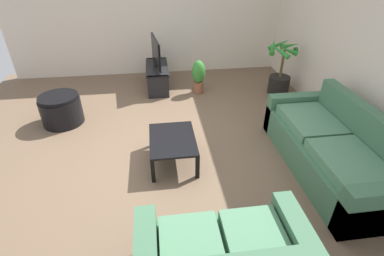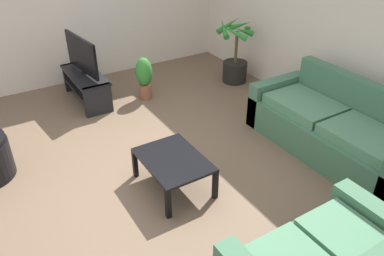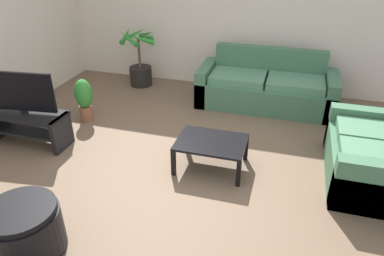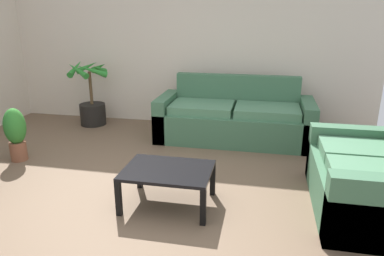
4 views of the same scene
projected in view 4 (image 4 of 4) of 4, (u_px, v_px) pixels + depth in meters
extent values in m
plane|color=brown|center=(117.00, 213.00, 3.34)|extent=(6.60, 6.60, 0.00)
cube|color=beige|center=(186.00, 41.00, 5.72)|extent=(6.00, 0.06, 2.70)
cube|color=#3F6B4C|center=(234.00, 126.00, 5.20)|extent=(2.21, 0.90, 0.42)
cube|color=#3F6B4C|center=(237.00, 91.00, 5.41)|extent=(1.85, 0.16, 0.48)
cube|color=#3F6B4C|center=(167.00, 116.00, 5.37)|extent=(0.18, 0.90, 0.62)
cube|color=#3F6B4C|center=(307.00, 124.00, 4.98)|extent=(0.18, 0.90, 0.62)
cube|color=#4F7F5D|center=(202.00, 107.00, 5.16)|extent=(0.88, 0.66, 0.12)
cube|color=#4F7F5D|center=(267.00, 111.00, 4.98)|extent=(0.88, 0.66, 0.12)
cube|color=#3F6B4C|center=(364.00, 189.00, 3.35)|extent=(0.90, 1.45, 0.42)
cube|color=#3F6B4C|center=(351.00, 154.00, 3.91)|extent=(0.90, 0.18, 0.62)
cube|color=#4F7F5D|center=(370.00, 174.00, 3.02)|extent=(0.66, 0.50, 0.12)
cube|color=#4F7F5D|center=(356.00, 151.00, 3.53)|extent=(0.66, 0.50, 0.12)
cube|color=black|center=(168.00, 170.00, 3.38)|extent=(0.83, 0.61, 0.03)
cube|color=black|center=(119.00, 198.00, 3.25)|extent=(0.05, 0.05, 0.34)
cube|color=black|center=(203.00, 207.00, 3.10)|extent=(0.05, 0.05, 0.34)
cube|color=black|center=(139.00, 172.00, 3.78)|extent=(0.05, 0.05, 0.34)
cube|color=black|center=(213.00, 179.00, 3.63)|extent=(0.05, 0.05, 0.34)
cylinder|color=black|center=(93.00, 114.00, 5.95)|extent=(0.42, 0.42, 0.35)
cylinder|color=brown|center=(91.00, 88.00, 5.81)|extent=(0.05, 0.05, 0.54)
cone|color=#2B852E|center=(99.00, 69.00, 5.67)|extent=(0.12, 0.37, 0.22)
cone|color=#2B852E|center=(99.00, 67.00, 5.85)|extent=(0.38, 0.28, 0.23)
cone|color=#2B852E|center=(87.00, 67.00, 5.87)|extent=(0.36, 0.31, 0.23)
cone|color=#2B852E|center=(75.00, 68.00, 5.75)|extent=(0.12, 0.47, 0.26)
cone|color=#2B852E|center=(77.00, 70.00, 5.55)|extent=(0.45, 0.27, 0.25)
cone|color=#2B852E|center=(92.00, 70.00, 5.52)|extent=(0.43, 0.37, 0.26)
cylinder|color=brown|center=(19.00, 151.00, 4.51)|extent=(0.20, 0.20, 0.24)
ellipsoid|color=#327E2C|center=(15.00, 126.00, 4.41)|extent=(0.26, 0.26, 0.46)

